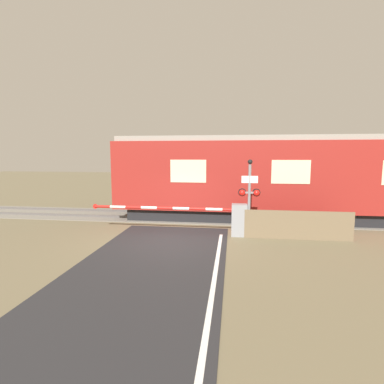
{
  "coord_description": "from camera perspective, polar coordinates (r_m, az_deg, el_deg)",
  "views": [
    {
      "loc": [
        2.34,
        -10.67,
        3.21
      ],
      "look_at": [
        0.65,
        1.59,
        1.64
      ],
      "focal_mm": 28.0,
      "sensor_mm": 36.0,
      "label": 1
    }
  ],
  "objects": [
    {
      "name": "ground_plane",
      "position": [
        11.38,
        -4.38,
        -9.17
      ],
      "size": [
        80.0,
        80.0,
        0.0
      ],
      "primitive_type": "plane",
      "color": "#6B6047"
    },
    {
      "name": "crossing_barrier",
      "position": [
        11.93,
        6.41,
        -4.91
      ],
      "size": [
        6.36,
        0.44,
        1.27
      ],
      "color": "gray",
      "rests_on": "ground_plane"
    },
    {
      "name": "track_bed",
      "position": [
        15.4,
        -1.05,
        -4.7
      ],
      "size": [
        36.0,
        3.2,
        0.13
      ],
      "color": "slate",
      "rests_on": "ground_plane"
    },
    {
      "name": "train",
      "position": [
        15.13,
        17.22,
        2.59
      ],
      "size": [
        16.31,
        3.01,
        4.05
      ],
      "color": "black",
      "rests_on": "ground_plane"
    },
    {
      "name": "signal_post",
      "position": [
        11.63,
        10.87,
        -0.28
      ],
      "size": [
        0.84,
        0.26,
        3.01
      ],
      "color": "gray",
      "rests_on": "ground_plane"
    },
    {
      "name": "roadside_fence",
      "position": [
        12.01,
        19.52,
        -5.98
      ],
      "size": [
        3.98,
        0.06,
        1.1
      ],
      "color": "#726047",
      "rests_on": "ground_plane"
    }
  ]
}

